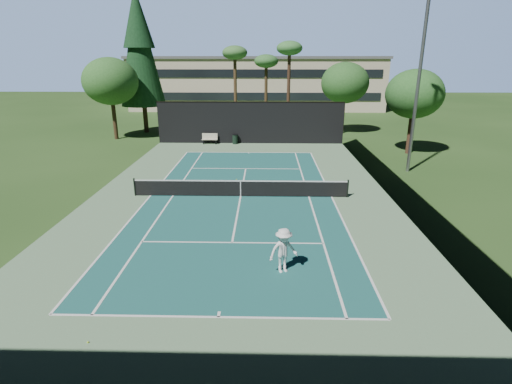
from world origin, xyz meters
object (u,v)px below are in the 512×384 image
Objects in this scene: park_bench at (210,138)px; player at (284,251)px; tennis_ball_d at (164,185)px; tennis_ball_b at (236,179)px; tennis_ball_a at (88,342)px; trash_bin at (235,139)px; tennis_ball_c at (258,183)px; tennis_net at (241,188)px.

player is at bearing -75.93° from park_bench.
tennis_ball_b is at bearing 17.64° from tennis_ball_d.
player is 29.50× the size of tennis_ball_a.
player is 12.73m from tennis_ball_b.
trash_bin is at bearing 94.62° from tennis_ball_b.
tennis_ball_c is (1.50, -0.75, -0.00)m from tennis_ball_b.
tennis_net reaches higher than tennis_ball_b.
trash_bin reaches higher than tennis_ball_b.
tennis_ball_b is 1.16× the size of tennis_ball_c.
park_bench is 1.59× the size of trash_bin.
tennis_net is at bearing -84.60° from trash_bin.
tennis_net is 9.18m from player.
tennis_net is 190.42× the size of tennis_ball_b.
tennis_net is 209.33× the size of tennis_ball_a.
tennis_net is 7.10× the size of player.
tennis_ball_b is at bearing -85.38° from trash_bin.
park_bench is at bearing -179.86° from trash_bin.
tennis_ball_a is 16.99m from tennis_ball_b.
park_bench is at bearing 111.02° from tennis_ball_c.
tennis_net is at bearing -75.82° from park_bench.
tennis_ball_b reaches higher than tennis_ball_c.
tennis_ball_c is at bearing 69.97° from tennis_net.
player reaches higher than tennis_net.
player is 11.75m from tennis_ball_c.
trash_bin is at bearing 100.90° from tennis_ball_c.
park_bench reaches higher than trash_bin.
tennis_net is 15.75m from trash_bin.
tennis_net is at bearing -21.24° from tennis_ball_d.
tennis_ball_d is at bearing -162.36° from tennis_ball_b.
tennis_ball_c is (4.68, 15.94, -0.00)m from tennis_ball_a.
tennis_ball_d is (-4.68, -1.49, 0.00)m from tennis_ball_b.
trash_bin is (3.70, 13.67, 0.44)m from tennis_ball_d.
tennis_net is 221.52× the size of tennis_ball_c.
player is at bearing -55.93° from tennis_ball_d.
tennis_ball_a is at bearing -89.44° from park_bench.
tennis_ball_c is 13.17m from trash_bin.
tennis_ball_a is 0.07× the size of trash_bin.
tennis_ball_a is (-3.68, -13.18, -0.53)m from tennis_net.
tennis_ball_c is at bearing -26.45° from tennis_ball_b.
tennis_ball_d is at bearing 101.67° from player.
tennis_ball_b is 1.68m from tennis_ball_c.
park_bench is (-0.28, 28.86, 0.52)m from tennis_ball_a.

